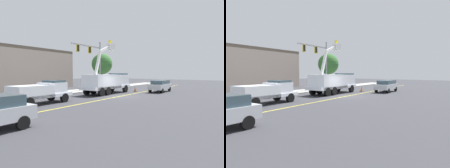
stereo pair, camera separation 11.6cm
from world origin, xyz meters
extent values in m
plane|color=#38383D|center=(0.00, 0.00, 0.00)|extent=(120.00, 120.00, 0.00)
cube|color=#9E9E99|center=(-1.19, 8.36, 0.06)|extent=(59.91, 12.04, 0.12)
cube|color=yellow|center=(0.00, 0.00, 0.00)|extent=(49.52, 7.22, 0.01)
cube|color=white|center=(1.00, 3.12, 0.90)|extent=(8.47, 3.63, 0.36)
cube|color=white|center=(3.59, 3.49, 1.67)|extent=(2.93, 2.70, 1.60)
cube|color=#384C56|center=(3.79, 3.52, 2.37)|extent=(2.08, 2.33, 0.64)
cube|color=white|center=(0.02, 2.98, 1.62)|extent=(5.55, 3.22, 1.80)
cube|color=white|center=(-0.92, 2.89, 4.00)|extent=(1.35, 0.55, 2.96)
cube|color=white|center=(0.83, 3.26, 5.92)|extent=(2.62, 0.83, 1.23)
cube|color=white|center=(2.06, 3.53, 6.25)|extent=(0.90, 0.90, 0.90)
cube|color=yellow|center=(2.06, 3.53, 6.85)|extent=(0.36, 0.24, 0.60)
cylinder|color=black|center=(3.68, 4.64, 0.52)|extent=(1.08, 0.48, 1.04)
cylinder|color=black|center=(4.00, 2.41, 0.52)|extent=(1.08, 0.48, 1.04)
cylinder|color=black|center=(-0.62, 4.03, 0.52)|extent=(1.08, 0.48, 1.04)
cylinder|color=black|center=(-0.31, 1.80, 0.52)|extent=(1.08, 0.48, 1.04)
cylinder|color=black|center=(-1.92, 3.84, 0.52)|extent=(1.08, 0.48, 1.04)
cylinder|color=black|center=(-1.60, 1.61, 0.52)|extent=(1.08, 0.48, 1.04)
cube|color=white|center=(-9.16, 1.67, 0.75)|extent=(5.84, 2.87, 0.30)
cube|color=white|center=(-7.94, 1.85, 1.30)|extent=(2.27, 2.20, 1.10)
cube|color=#384C56|center=(-7.74, 1.88, 1.78)|extent=(1.58, 1.94, 0.56)
cube|color=white|center=(-10.16, 1.53, 1.15)|extent=(3.62, 2.55, 1.10)
cylinder|color=black|center=(-7.46, 2.87, 0.42)|extent=(0.87, 0.42, 0.84)
cylinder|color=black|center=(-7.19, 1.00, 0.42)|extent=(0.87, 0.42, 0.84)
cylinder|color=black|center=(-11.12, 2.35, 0.42)|extent=(0.87, 0.42, 0.84)
cylinder|color=black|center=(-10.85, 0.48, 0.42)|extent=(0.87, 0.42, 0.84)
cube|color=silver|center=(7.72, -1.06, 0.79)|extent=(5.02, 2.56, 0.70)
cube|color=#384C56|center=(7.87, -1.03, 1.39)|extent=(3.66, 2.14, 0.60)
cylinder|color=black|center=(6.22, -2.13, 0.34)|extent=(0.71, 0.33, 0.68)
cylinder|color=black|center=(5.98, -0.44, 0.34)|extent=(0.71, 0.33, 0.68)
cylinder|color=black|center=(9.46, -1.67, 0.34)|extent=(0.71, 0.33, 0.68)
cylinder|color=black|center=(9.21, 0.02, 0.34)|extent=(0.71, 0.33, 0.68)
cylinder|color=black|center=(-13.80, -4.99, 0.34)|extent=(0.71, 0.33, 0.68)
cylinder|color=black|center=(-14.04, -3.30, 0.34)|extent=(0.71, 0.33, 0.68)
cube|color=black|center=(-11.63, -0.30, 0.02)|extent=(0.40, 0.40, 0.04)
cone|color=orange|center=(-11.63, -0.30, 0.40)|extent=(0.32, 0.32, 0.71)
cylinder|color=white|center=(-11.63, -0.30, 0.47)|extent=(0.20, 0.20, 0.08)
cube|color=black|center=(5.76, 1.91, 0.02)|extent=(0.40, 0.40, 0.04)
cone|color=orange|center=(5.76, 1.91, 0.44)|extent=(0.32, 0.32, 0.79)
cylinder|color=white|center=(5.76, 1.91, 0.52)|extent=(0.20, 0.20, 0.08)
cylinder|color=gray|center=(4.81, 8.20, 3.86)|extent=(0.22, 0.22, 7.72)
cube|color=gray|center=(1.62, 7.75, 6.76)|extent=(6.40, 1.07, 0.16)
cube|color=gold|center=(2.26, 7.84, 6.21)|extent=(0.20, 0.57, 1.00)
cube|color=black|center=(2.27, 7.74, 6.21)|extent=(0.24, 0.35, 0.84)
cube|color=gold|center=(-0.30, 7.47, 6.21)|extent=(0.20, 0.57, 1.00)
cube|color=black|center=(-0.28, 7.38, 6.21)|extent=(0.24, 0.35, 0.84)
cube|color=gray|center=(-5.98, 18.82, 3.20)|extent=(24.03, 10.14, 6.41)
cube|color=#4C4238|center=(-5.98, 18.82, 6.66)|extent=(24.03, 10.14, 0.50)
cylinder|color=brown|center=(8.24, 11.11, 1.53)|extent=(0.32, 0.32, 3.06)
sphere|color=#33662D|center=(8.24, 11.11, 4.40)|extent=(3.84, 3.84, 3.84)
camera|label=1|loc=(-18.00, -14.47, 2.76)|focal=31.51mm
camera|label=2|loc=(-17.92, -14.56, 2.76)|focal=31.51mm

